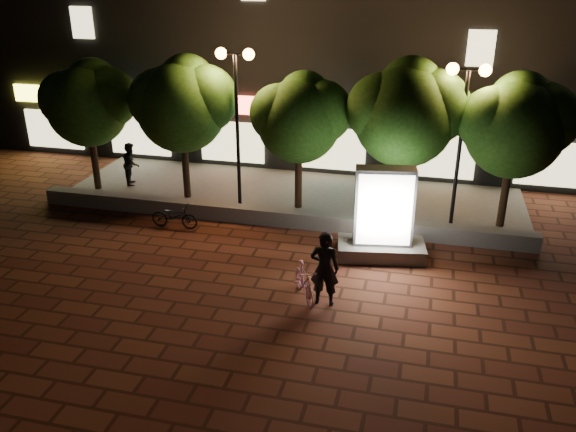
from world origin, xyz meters
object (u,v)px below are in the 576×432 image
(ad_kiosk, at_px, (383,222))
(street_lamp_right, at_px, (465,104))
(rider, at_px, (325,269))
(street_lamp_left, at_px, (236,88))
(scooter_parked, at_px, (174,216))
(tree_right, at_px, (407,110))
(scooter_pink, at_px, (304,282))
(tree_far_left, at_px, (89,100))
(tree_far_right, at_px, (517,123))
(tree_mid, at_px, (301,115))
(pedestrian, at_px, (131,164))
(tree_left, at_px, (183,101))

(ad_kiosk, bearing_deg, street_lamp_right, 53.37)
(rider, bearing_deg, street_lamp_right, -119.62)
(street_lamp_left, xyz_separation_m, scooter_parked, (-1.43, -2.20, -3.63))
(street_lamp_left, relative_size, scooter_parked, 3.45)
(tree_right, height_order, scooter_pink, tree_right)
(street_lamp_right, bearing_deg, scooter_pink, -123.62)
(tree_far_left, relative_size, rider, 2.40)
(scooter_parked, bearing_deg, tree_far_left, 56.68)
(tree_far_right, height_order, ad_kiosk, tree_far_right)
(street_lamp_left, bearing_deg, tree_mid, 7.31)
(tree_far_right, distance_m, ad_kiosk, 5.09)
(tree_mid, relative_size, pedestrian, 2.86)
(tree_mid, bearing_deg, street_lamp_right, -3.04)
(tree_far_right, xyz_separation_m, pedestrian, (-13.03, 0.66, -2.50))
(tree_far_left, xyz_separation_m, scooter_parked, (4.02, -2.46, -2.90))
(tree_mid, height_order, street_lamp_right, street_lamp_right)
(scooter_pink, relative_size, pedestrian, 0.97)
(tree_mid, bearing_deg, ad_kiosk, -43.83)
(tree_far_left, bearing_deg, tree_far_right, 0.00)
(tree_right, relative_size, street_lamp_left, 0.98)
(tree_right, bearing_deg, street_lamp_right, -9.10)
(tree_far_right, relative_size, pedestrian, 3.02)
(street_lamp_right, bearing_deg, tree_far_right, 9.61)
(scooter_pink, bearing_deg, pedestrian, 113.11)
(street_lamp_right, xyz_separation_m, scooter_parked, (-8.43, -2.20, -3.50))
(tree_left, bearing_deg, street_lamp_left, -7.70)
(rider, height_order, pedestrian, rider)
(ad_kiosk, bearing_deg, rider, -111.05)
(street_lamp_left, bearing_deg, pedestrian, 168.31)
(tree_far_left, distance_m, scooter_parked, 5.53)
(street_lamp_right, height_order, pedestrian, street_lamp_right)
(tree_far_left, distance_m, rider, 11.26)
(ad_kiosk, bearing_deg, pedestrian, 159.59)
(tree_right, distance_m, street_lamp_left, 5.38)
(tree_left, distance_m, tree_mid, 4.00)
(tree_far_left, relative_size, scooter_parked, 3.08)
(tree_mid, relative_size, street_lamp_right, 0.90)
(tree_mid, height_order, tree_right, tree_right)
(tree_far_left, bearing_deg, tree_left, 0.00)
(tree_mid, height_order, tree_far_right, tree_far_right)
(tree_far_left, height_order, tree_left, tree_left)
(tree_right, xyz_separation_m, ad_kiosk, (-0.30, -2.88, -2.50))
(street_lamp_right, xyz_separation_m, ad_kiosk, (-1.95, -2.62, -2.83))
(scooter_pink, distance_m, rider, 0.74)
(tree_mid, bearing_deg, scooter_parked, -144.69)
(tree_left, distance_m, scooter_pink, 8.34)
(street_lamp_left, xyz_separation_m, rider, (3.94, -5.51, -3.07))
(street_lamp_left, relative_size, ad_kiosk, 1.96)
(tree_mid, distance_m, scooter_parked, 5.11)
(rider, xyz_separation_m, pedestrian, (-8.42, 6.43, -0.09))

